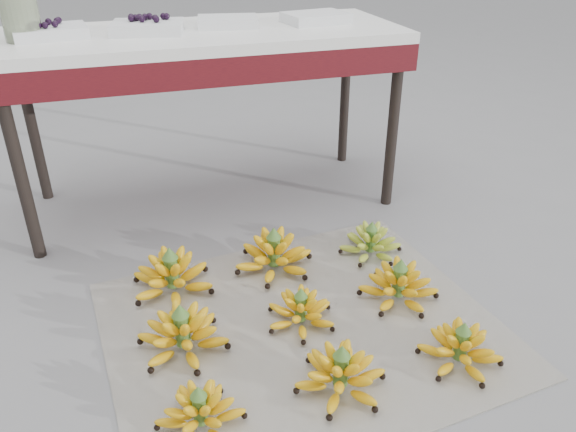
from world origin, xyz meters
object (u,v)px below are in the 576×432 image
object	(u,v)px
bunch_front_right	(460,349)
bunch_back_right	(371,243)
bunch_mid_right	(399,285)
tray_right	(228,22)
bunch_mid_left	(183,334)
glass_jar	(20,17)
tray_far_right	(316,18)
tray_far_left	(50,31)
tray_left	(147,27)
vendor_table	(205,52)
newspaper_mat	(302,327)
bunch_front_center	(341,374)
bunch_front_left	(200,413)
bunch_back_center	(274,255)
bunch_back_left	(172,276)
bunch_mid_center	(301,311)

from	to	relation	value
bunch_front_right	bunch_back_right	bearing A→B (deg)	83.51
bunch_mid_right	tray_right	size ratio (longest dim) A/B	1.19
bunch_mid_left	glass_jar	size ratio (longest dim) A/B	2.04
bunch_front_right	bunch_mid_left	world-z (taller)	bunch_mid_left
bunch_mid_left	tray_far_right	bearing A→B (deg)	37.83
bunch_mid_right	bunch_back_right	distance (m)	0.30
tray_far_left	tray_left	size ratio (longest dim) A/B	0.94
vendor_table	glass_jar	size ratio (longest dim) A/B	9.71
newspaper_mat	tray_left	world-z (taller)	tray_left
bunch_mid_left	tray_far_right	world-z (taller)	tray_far_right
bunch_front_center	glass_jar	bearing A→B (deg)	134.60
tray_right	tray_far_right	bearing A→B (deg)	-4.07
bunch_front_left	bunch_mid_left	distance (m)	0.32
tray_far_left	bunch_mid_left	bearing A→B (deg)	-73.78
bunch_back_center	tray_left	xyz separation A→B (m)	(-0.33, 0.65, 0.75)
tray_far_left	tray_right	xyz separation A→B (m)	(0.70, 0.02, -0.00)
glass_jar	bunch_back_left	bearing A→B (deg)	-59.08
newspaper_mat	bunch_back_center	xyz separation A→B (m)	(0.01, 0.36, 0.07)
tray_right	tray_far_right	size ratio (longest dim) A/B	0.96
newspaper_mat	glass_jar	size ratio (longest dim) A/B	7.38
tray_far_right	bunch_front_right	bearing A→B (deg)	-89.89
bunch_mid_left	tray_far_left	bearing A→B (deg)	92.08
bunch_mid_center	bunch_front_right	bearing A→B (deg)	-25.60
bunch_back_left	tray_right	distance (m)	1.10
bunch_back_left	tray_far_right	xyz separation A→B (m)	(0.78, 0.69, 0.74)
bunch_mid_center	bunch_back_right	distance (m)	0.52
bunch_mid_right	bunch_back_center	size ratio (longest dim) A/B	0.84
bunch_front_left	tray_right	xyz separation A→B (m)	(0.41, 1.35, 0.75)
newspaper_mat	bunch_mid_center	world-z (taller)	bunch_mid_center
bunch_front_center	bunch_front_right	xyz separation A→B (m)	(0.39, -0.01, -0.00)
glass_jar	bunch_front_right	bearing A→B (deg)	-47.62
vendor_table	tray_far_left	size ratio (longest dim) A/B	5.65
bunch_back_center	vendor_table	xyz separation A→B (m)	(-0.10, 0.66, 0.63)
bunch_back_right	vendor_table	size ratio (longest dim) A/B	0.20
bunch_front_left	bunch_mid_right	distance (m)	0.84
tray_far_left	tray_far_right	distance (m)	1.09
newspaper_mat	bunch_mid_right	size ratio (longest dim) A/B	3.77
bunch_front_left	tray_left	size ratio (longest dim) A/B	0.94
newspaper_mat	bunch_back_center	bearing A→B (deg)	88.81
bunch_mid_center	bunch_back_right	bearing A→B (deg)	51.55
newspaper_mat	bunch_front_center	bearing A→B (deg)	-86.98
bunch_front_center	bunch_back_center	xyz separation A→B (m)	(-0.01, 0.65, 0.01)
tray_far_left	tray_far_right	bearing A→B (deg)	-0.16
bunch_mid_left	tray_right	xyz separation A→B (m)	(0.41, 1.04, 0.74)
bunch_back_left	bunch_back_right	world-z (taller)	bunch_back_left
bunch_mid_left	tray_far_left	xyz separation A→B (m)	(-0.29, 1.01, 0.75)
bunch_front_center	bunch_mid_left	world-z (taller)	bunch_mid_left
bunch_back_left	bunch_mid_left	bearing A→B (deg)	-112.60
bunch_front_center	tray_right	bearing A→B (deg)	102.95
bunch_mid_center	bunch_back_right	xyz separation A→B (m)	(0.40, 0.32, 0.00)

